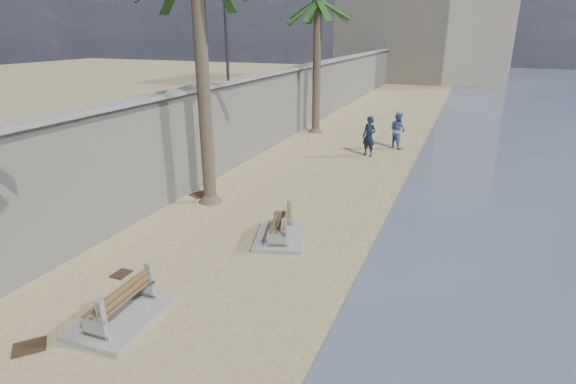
% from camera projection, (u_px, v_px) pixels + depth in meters
% --- Properties ---
extents(seawall, '(0.45, 70.00, 3.50)m').
position_uv_depth(seawall, '(298.00, 100.00, 25.46)').
color(seawall, gray).
rests_on(seawall, ground_plane).
extents(wall_cap, '(0.80, 70.00, 0.12)m').
position_uv_depth(wall_cap, '(298.00, 67.00, 24.85)').
color(wall_cap, gray).
rests_on(wall_cap, seawall).
extents(end_building, '(18.00, 12.00, 14.00)m').
position_uv_depth(end_building, '(426.00, 16.00, 50.41)').
color(end_building, '#B7AA93').
rests_on(end_building, ground_plane).
extents(bench_near, '(1.46, 2.07, 0.84)m').
position_uv_depth(bench_near, '(121.00, 303.00, 8.96)').
color(bench_near, gray).
rests_on(bench_near, ground_plane).
extents(bench_far, '(1.80, 2.22, 0.80)m').
position_uv_depth(bench_far, '(280.00, 227.00, 12.48)').
color(bench_far, gray).
rests_on(bench_far, ground_plane).
extents(palm_back, '(5.00, 5.00, 7.82)m').
position_uv_depth(palm_back, '(318.00, 3.00, 23.35)').
color(palm_back, brown).
rests_on(palm_back, ground_plane).
extents(person_a, '(0.91, 0.79, 2.12)m').
position_uv_depth(person_a, '(369.00, 133.00, 20.45)').
color(person_a, '#131D36').
rests_on(person_a, ground_plane).
extents(person_b, '(1.20, 1.15, 1.97)m').
position_uv_depth(person_b, '(398.00, 128.00, 21.91)').
color(person_b, '#4F66A3').
rests_on(person_b, ground_plane).
extents(debris_b, '(0.71, 0.72, 0.03)m').
position_uv_depth(debris_b, '(29.00, 347.00, 8.25)').
color(debris_b, '#382616').
rests_on(debris_b, ground_plane).
extents(debris_c, '(0.86, 0.92, 0.03)m').
position_uv_depth(debris_c, '(202.00, 194.00, 15.93)').
color(debris_c, '#382616').
rests_on(debris_c, ground_plane).
extents(debris_d, '(0.35, 0.44, 0.03)m').
position_uv_depth(debris_d, '(121.00, 274.00, 10.73)').
color(debris_d, '#382616').
rests_on(debris_d, ground_plane).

